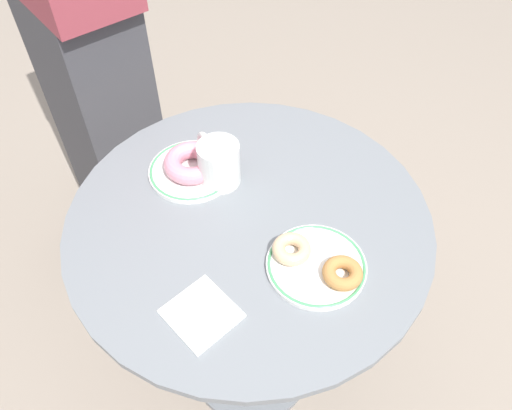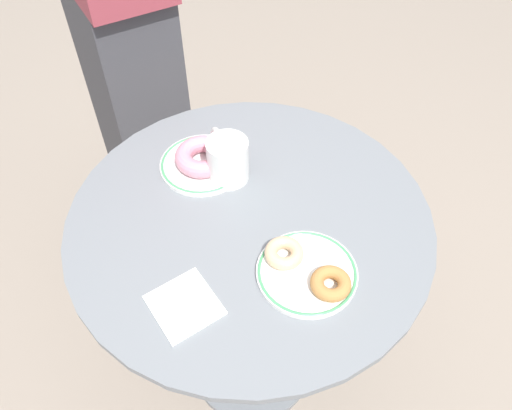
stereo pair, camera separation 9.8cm
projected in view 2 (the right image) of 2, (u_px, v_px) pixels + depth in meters
The scene contains 10 objects.
ground_plane at pixel (252, 364), 1.59m from camera, with size 7.00×7.00×0.02m, color gray.
cafe_table at pixel (250, 272), 1.19m from camera, with size 0.75×0.75×0.73m.
plate_left at pixel (203, 164), 1.12m from camera, with size 0.19×0.19×0.01m.
plate_right at pixel (307, 272), 0.93m from camera, with size 0.19×0.19×0.01m.
donut_pink_frosted at pixel (202, 156), 1.10m from camera, with size 0.12×0.12×0.04m, color pink.
donut_old_fashioned at pixel (331, 283), 0.89m from camera, with size 0.07×0.07×0.02m, color #BC7F42.
donut_glazed at pixel (284, 253), 0.93m from camera, with size 0.07×0.07×0.02m, color #E0B789.
paper_napkin at pixel (184, 305), 0.89m from camera, with size 0.11×0.11×0.01m, color white.
coffee_mug at pixel (227, 159), 1.06m from camera, with size 0.13×0.09×0.10m.
person_figure at pixel (115, 3), 1.33m from camera, with size 0.45×0.33×1.75m.
Camera 2 is at (0.45, -0.47, 1.52)m, focal length 34.95 mm.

